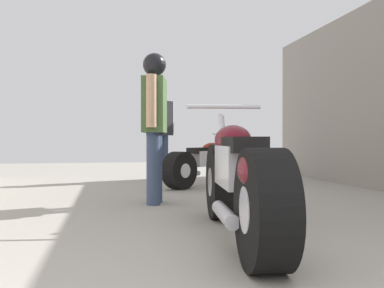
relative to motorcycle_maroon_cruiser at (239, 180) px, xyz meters
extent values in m
plane|color=#9E998E|center=(-0.14, 1.33, -0.42)|extent=(18.12, 18.12, 0.00)
cylinder|color=black|center=(0.09, 0.78, -0.09)|extent=(0.29, 0.67, 0.65)
cylinder|color=silver|center=(0.09, 0.78, -0.09)|extent=(0.25, 0.27, 0.25)
cylinder|color=black|center=(-0.08, -0.69, -0.09)|extent=(0.29, 0.67, 0.65)
cylinder|color=silver|center=(-0.08, -0.69, -0.09)|extent=(0.25, 0.27, 0.25)
cube|color=silver|center=(0.01, 0.04, 0.09)|extent=(0.32, 0.68, 0.29)
ellipsoid|color=#5B0F19|center=(0.03, 0.27, 0.28)|extent=(0.33, 0.56, 0.22)
cube|color=black|center=(-0.01, -0.14, 0.25)|extent=(0.28, 0.51, 0.10)
ellipsoid|color=#5B0F19|center=(-0.07, -0.64, 0.11)|extent=(0.32, 0.48, 0.24)
cylinder|color=silver|center=(0.09, 0.74, 0.22)|extent=(0.08, 0.26, 0.59)
cylinder|color=silver|center=(0.09, 0.70, 0.56)|extent=(0.63, 0.11, 0.04)
cylinder|color=silver|center=(-0.17, -0.24, -0.19)|extent=(0.16, 0.57, 0.09)
cylinder|color=black|center=(1.03, 3.81, -0.15)|extent=(0.55, 0.51, 0.53)
cylinder|color=silver|center=(1.03, 3.81, -0.15)|extent=(0.30, 0.30, 0.20)
cylinder|color=black|center=(0.10, 3.05, -0.15)|extent=(0.55, 0.51, 0.53)
cylinder|color=silver|center=(0.10, 3.05, -0.15)|extent=(0.30, 0.30, 0.20)
cube|color=silver|center=(0.56, 3.43, 0.00)|extent=(0.54, 0.49, 0.23)
ellipsoid|color=maroon|center=(0.71, 3.55, 0.15)|extent=(0.47, 0.44, 0.18)
cube|color=black|center=(0.45, 3.34, 0.12)|extent=(0.42, 0.39, 0.08)
ellipsoid|color=maroon|center=(0.13, 3.08, 0.01)|extent=(0.42, 0.40, 0.20)
cylinder|color=silver|center=(1.00, 3.79, 0.10)|extent=(0.19, 0.16, 0.48)
cylinder|color=silver|center=(0.98, 3.77, 0.38)|extent=(0.35, 0.42, 0.03)
cylinder|color=silver|center=(0.30, 3.36, -0.23)|extent=(0.40, 0.35, 0.07)
cylinder|color=#384766|center=(-0.37, 1.88, -0.03)|extent=(0.18, 0.18, 0.77)
cylinder|color=#384766|center=(-0.41, 1.69, -0.03)|extent=(0.18, 0.18, 0.77)
cube|color=#476638|center=(-0.39, 1.78, 0.65)|extent=(0.32, 0.47, 0.59)
cylinder|color=tan|center=(-0.33, 2.04, 0.68)|extent=(0.13, 0.13, 0.54)
cylinder|color=tan|center=(-0.45, 1.52, 0.68)|extent=(0.13, 0.13, 0.54)
sphere|color=black|center=(-0.39, 1.78, 1.08)|extent=(0.21, 0.21, 0.21)
sphere|color=black|center=(-0.39, 1.78, 1.09)|extent=(0.25, 0.25, 0.25)
cylinder|color=#384766|center=(0.07, 4.51, -0.03)|extent=(0.21, 0.21, 0.78)
cylinder|color=#384766|center=(-0.09, 4.40, -0.03)|extent=(0.21, 0.21, 0.78)
cube|color=#2D2D33|center=(-0.01, 4.45, 0.66)|extent=(0.48, 0.44, 0.59)
cylinder|color=beige|center=(0.21, 4.61, 0.68)|extent=(0.15, 0.15, 0.54)
cylinder|color=beige|center=(-0.22, 4.30, 0.68)|extent=(0.15, 0.15, 0.54)
sphere|color=black|center=(-0.01, 4.45, 1.08)|extent=(0.21, 0.21, 0.21)
sphere|color=black|center=(-0.01, 4.45, 1.10)|extent=(0.25, 0.25, 0.25)
camera|label=1|loc=(-0.89, -2.77, 0.28)|focal=39.26mm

